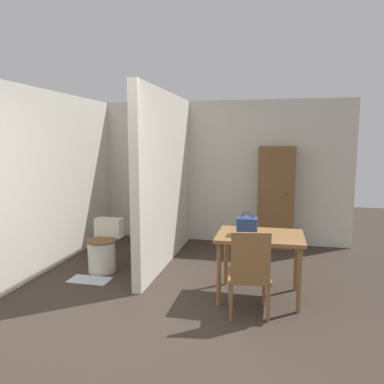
# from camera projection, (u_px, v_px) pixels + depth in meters

# --- Properties ---
(ground_plane) EXTENTS (16.00, 16.00, 0.00)m
(ground_plane) POSITION_uv_depth(u_px,v_px,m) (135.00, 354.00, 3.19)
(ground_plane) COLOR #382D26
(wall_back) EXTENTS (4.87, 0.12, 2.50)m
(wall_back) POSITION_uv_depth(u_px,v_px,m) (211.00, 172.00, 6.73)
(wall_back) COLOR beige
(wall_back) RESTS_ON ground_plane
(wall_left) EXTENTS (0.12, 4.78, 2.50)m
(wall_left) POSITION_uv_depth(u_px,v_px,m) (48.00, 180.00, 5.28)
(wall_left) COLOR beige
(wall_left) RESTS_ON ground_plane
(partition_wall) EXTENTS (0.12, 2.58, 2.50)m
(partition_wall) POSITION_uv_depth(u_px,v_px,m) (166.00, 179.00, 5.52)
(partition_wall) COLOR beige
(partition_wall) RESTS_ON ground_plane
(dining_table) EXTENTS (0.97, 0.73, 0.75)m
(dining_table) POSITION_uv_depth(u_px,v_px,m) (260.00, 242.00, 4.27)
(dining_table) COLOR brown
(dining_table) RESTS_ON ground_plane
(wooden_chair) EXTENTS (0.49, 0.49, 0.92)m
(wooden_chair) POSITION_uv_depth(u_px,v_px,m) (249.00, 272.00, 3.81)
(wooden_chair) COLOR brown
(wooden_chair) RESTS_ON ground_plane
(toilet) EXTENTS (0.40, 0.55, 0.70)m
(toilet) POSITION_uv_depth(u_px,v_px,m) (103.00, 249.00, 5.24)
(toilet) COLOR silver
(toilet) RESTS_ON ground_plane
(handbag) EXTENTS (0.23, 0.17, 0.26)m
(handbag) POSITION_uv_depth(u_px,v_px,m) (247.00, 226.00, 4.23)
(handbag) COLOR navy
(handbag) RESTS_ON dining_table
(wooden_cabinet) EXTENTS (0.60, 0.37, 1.71)m
(wooden_cabinet) POSITION_uv_depth(u_px,v_px,m) (276.00, 198.00, 6.30)
(wooden_cabinet) COLOR brown
(wooden_cabinet) RESTS_ON ground_plane
(bath_mat) EXTENTS (0.54, 0.29, 0.01)m
(bath_mat) POSITION_uv_depth(u_px,v_px,m) (90.00, 280.00, 4.87)
(bath_mat) COLOR #B2BCC6
(bath_mat) RESTS_ON ground_plane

